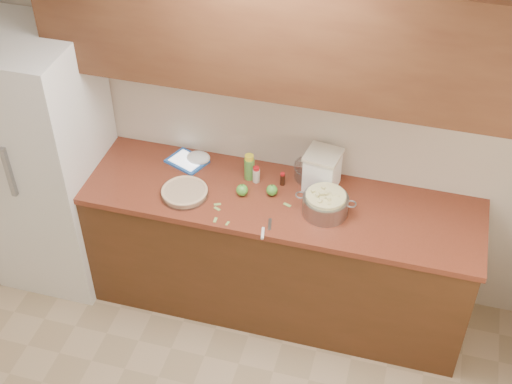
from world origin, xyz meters
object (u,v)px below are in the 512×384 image
(colander, at_px, (325,204))
(tablet, at_px, (187,161))
(pie, at_px, (185,192))
(flour_canister, at_px, (322,170))

(colander, relative_size, tablet, 1.26)
(pie, relative_size, colander, 0.80)
(colander, relative_size, flour_canister, 1.45)
(tablet, bearing_deg, flour_canister, 22.30)
(colander, distance_m, tablet, 0.97)
(pie, distance_m, flour_canister, 0.84)
(flour_canister, relative_size, tablet, 0.87)
(flour_canister, bearing_deg, tablet, 179.88)
(flour_canister, height_order, tablet, flour_canister)
(pie, bearing_deg, tablet, 107.34)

